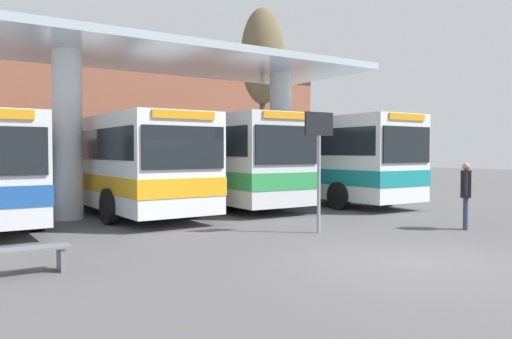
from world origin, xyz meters
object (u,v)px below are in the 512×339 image
(transit_bus_right_bay, at_px, (201,157))
(poplar_tree_behind_left, at_px, (263,58))
(transit_bus_center_bay, at_px, (112,160))
(parked_car_street, at_px, (49,171))
(pedestrian_waiting, at_px, (466,189))
(transit_bus_far_right_bay, at_px, (310,156))
(info_sign_platform, at_px, (319,147))
(waiting_bench_mid_platform, at_px, (21,256))

(transit_bus_right_bay, xyz_separation_m, poplar_tree_behind_left, (7.42, 6.37, 5.90))
(transit_bus_center_bay, bearing_deg, parked_car_street, -91.92)
(pedestrian_waiting, relative_size, poplar_tree_behind_left, 0.17)
(transit_bus_far_right_bay, relative_size, info_sign_platform, 3.40)
(transit_bus_far_right_bay, height_order, poplar_tree_behind_left, poplar_tree_behind_left)
(poplar_tree_behind_left, relative_size, parked_car_street, 2.32)
(transit_bus_center_bay, height_order, waiting_bench_mid_platform, transit_bus_center_bay)
(transit_bus_right_bay, relative_size, transit_bus_far_right_bay, 1.16)
(pedestrian_waiting, distance_m, parked_car_street, 22.97)
(transit_bus_right_bay, bearing_deg, transit_bus_far_right_bay, 154.60)
(transit_bus_far_right_bay, distance_m, pedestrian_waiting, 8.73)
(transit_bus_right_bay, relative_size, pedestrian_waiting, 6.84)
(info_sign_platform, bearing_deg, poplar_tree_behind_left, 60.71)
(poplar_tree_behind_left, bearing_deg, transit_bus_right_bay, -139.36)
(pedestrian_waiting, bearing_deg, transit_bus_center_bay, 91.45)
(transit_bus_right_bay, bearing_deg, info_sign_platform, 83.55)
(waiting_bench_mid_platform, bearing_deg, transit_bus_far_right_bay, 31.00)
(transit_bus_center_bay, bearing_deg, waiting_bench_mid_platform, 62.76)
(waiting_bench_mid_platform, distance_m, info_sign_platform, 7.39)
(transit_bus_right_bay, bearing_deg, transit_bus_center_bay, 11.80)
(transit_bus_center_bay, xyz_separation_m, transit_bus_right_bay, (3.96, 0.77, 0.08))
(transit_bus_right_bay, xyz_separation_m, parked_car_street, (-3.79, 11.48, -0.89))
(info_sign_platform, relative_size, pedestrian_waiting, 1.73)
(transit_bus_far_right_bay, height_order, waiting_bench_mid_platform, transit_bus_far_right_bay)
(parked_car_street, bearing_deg, info_sign_platform, -78.09)
(waiting_bench_mid_platform, xyz_separation_m, parked_car_street, (4.44, 20.98, 0.65))
(parked_car_street, bearing_deg, transit_bus_right_bay, -67.29)
(waiting_bench_mid_platform, distance_m, pedestrian_waiting, 10.87)
(transit_bus_far_right_bay, bearing_deg, waiting_bench_mid_platform, 31.73)
(transit_bus_right_bay, height_order, waiting_bench_mid_platform, transit_bus_right_bay)
(pedestrian_waiting, relative_size, parked_car_street, 0.39)
(poplar_tree_behind_left, xyz_separation_m, parked_car_street, (-11.21, 5.11, -6.79))
(info_sign_platform, xyz_separation_m, parked_car_street, (-2.68, 20.33, -1.23))
(waiting_bench_mid_platform, relative_size, pedestrian_waiting, 0.89)
(poplar_tree_behind_left, bearing_deg, pedestrian_waiting, -105.98)
(transit_bus_far_right_bay, relative_size, poplar_tree_behind_left, 0.98)
(transit_bus_center_bay, xyz_separation_m, transit_bus_far_right_bay, (8.13, -1.28, 0.10))
(info_sign_platform, bearing_deg, parked_car_street, 97.50)
(info_sign_platform, height_order, poplar_tree_behind_left, poplar_tree_behind_left)
(transit_bus_far_right_bay, bearing_deg, pedestrian_waiting, 80.00)
(info_sign_platform, bearing_deg, waiting_bench_mid_platform, -174.72)
(poplar_tree_behind_left, height_order, parked_car_street, poplar_tree_behind_left)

